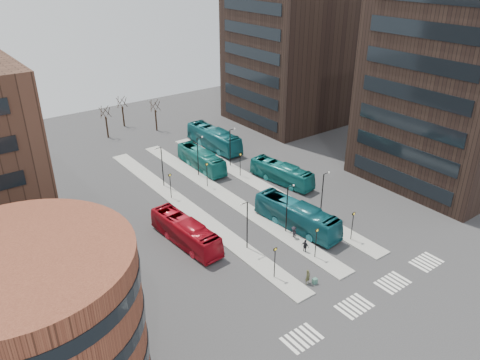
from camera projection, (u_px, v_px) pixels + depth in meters
ground at (395, 325)px, 43.11m from camera, size 160.00×160.00×0.00m
island_left at (189, 209)px, 62.49m from camera, size 2.50×45.00×0.15m
island_mid at (225, 196)px, 65.72m from camera, size 2.50×45.00×0.15m
island_right at (259, 185)px, 68.94m from camera, size 2.50×45.00×0.15m
suitcase at (315, 281)px, 48.41m from camera, size 0.53×0.45×0.61m
red_bus at (185, 232)px, 54.59m from camera, size 3.43×11.36×3.12m
teal_bus_a at (297, 216)px, 57.66m from camera, size 4.12×12.33×3.37m
teal_bus_b at (201, 159)px, 73.73m from camera, size 2.79×11.04×3.06m
teal_bus_c at (282, 173)px, 69.16m from camera, size 4.04×10.95×2.98m
teal_bus_d at (214, 138)px, 81.26m from camera, size 3.27×12.87×3.57m
traveller at (308, 277)px, 48.18m from camera, size 0.65×0.45×1.69m
commuter_a at (219, 246)px, 53.29m from camera, size 0.98×0.87×1.68m
commuter_b at (305, 246)px, 53.18m from camera, size 0.58×1.04×1.68m
commuter_c at (294, 233)px, 55.77m from camera, size 0.71×1.12×1.65m
crosswalk_stripes at (373, 295)px, 46.92m from camera, size 22.35×2.40×0.01m
round_building at (36, 340)px, 32.16m from camera, size 15.16×15.16×14.00m
tower_near at (457, 79)px, 65.21m from camera, size 20.12×20.00×30.00m
tower_far at (292, 44)px, 89.65m from camera, size 20.12×20.00×30.00m
sign_poles at (254, 201)px, 59.44m from camera, size 12.45×22.12×3.65m
lamp_posts at (237, 177)px, 63.08m from camera, size 14.04×20.24×6.12m
bare_trees at (129, 118)px, 88.39m from camera, size 10.97×8.14×5.90m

